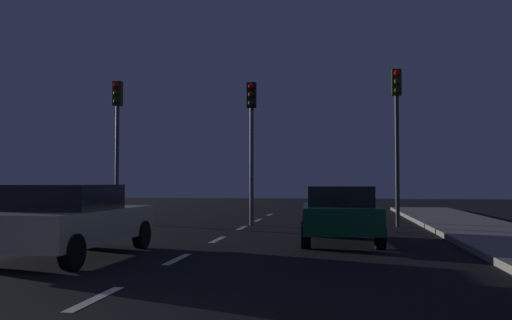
{
  "coord_description": "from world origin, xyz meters",
  "views": [
    {
      "loc": [
        3.17,
        -4.46,
        1.54
      ],
      "look_at": [
        0.43,
        14.29,
        2.27
      ],
      "focal_mm": 39.4,
      "sensor_mm": 36.0,
      "label": 1
    }
  ],
  "objects_px": {
    "traffic_signal_center": "(252,125)",
    "traffic_signal_right": "(397,117)",
    "car_stopped_ahead": "(339,213)",
    "car_adjacent_lane": "(70,220)",
    "traffic_signal_left": "(117,124)"
  },
  "relations": [
    {
      "from": "traffic_signal_left",
      "to": "traffic_signal_right",
      "type": "distance_m",
      "value": 10.03
    },
    {
      "from": "car_stopped_ahead",
      "to": "traffic_signal_center",
      "type": "bearing_deg",
      "value": 120.94
    },
    {
      "from": "traffic_signal_center",
      "to": "car_stopped_ahead",
      "type": "xyz_separation_m",
      "value": [
        3.05,
        -5.09,
        -2.8
      ]
    },
    {
      "from": "traffic_signal_left",
      "to": "car_adjacent_lane",
      "type": "height_order",
      "value": "traffic_signal_left"
    },
    {
      "from": "traffic_signal_left",
      "to": "traffic_signal_center",
      "type": "bearing_deg",
      "value": -0.0
    },
    {
      "from": "traffic_signal_center",
      "to": "traffic_signal_right",
      "type": "relative_size",
      "value": 0.94
    },
    {
      "from": "traffic_signal_right",
      "to": "car_adjacent_lane",
      "type": "relative_size",
      "value": 1.22
    },
    {
      "from": "traffic_signal_center",
      "to": "car_stopped_ahead",
      "type": "distance_m",
      "value": 6.56
    },
    {
      "from": "car_adjacent_lane",
      "to": "car_stopped_ahead",
      "type": "bearing_deg",
      "value": 33.96
    },
    {
      "from": "traffic_signal_center",
      "to": "car_adjacent_lane",
      "type": "distance_m",
      "value": 9.5
    },
    {
      "from": "car_stopped_ahead",
      "to": "car_adjacent_lane",
      "type": "relative_size",
      "value": 0.95
    },
    {
      "from": "traffic_signal_left",
      "to": "car_adjacent_lane",
      "type": "bearing_deg",
      "value": -73.5
    },
    {
      "from": "traffic_signal_right",
      "to": "car_adjacent_lane",
      "type": "xyz_separation_m",
      "value": [
        -7.43,
        -8.76,
        -2.99
      ]
    },
    {
      "from": "traffic_signal_center",
      "to": "car_adjacent_lane",
      "type": "height_order",
      "value": "traffic_signal_center"
    },
    {
      "from": "traffic_signal_right",
      "to": "car_stopped_ahead",
      "type": "distance_m",
      "value": 6.24
    }
  ]
}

